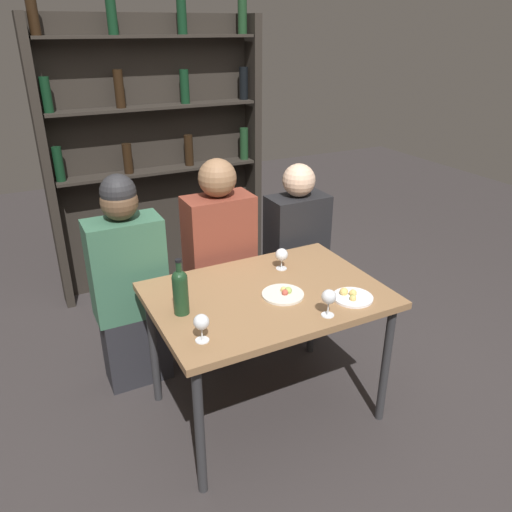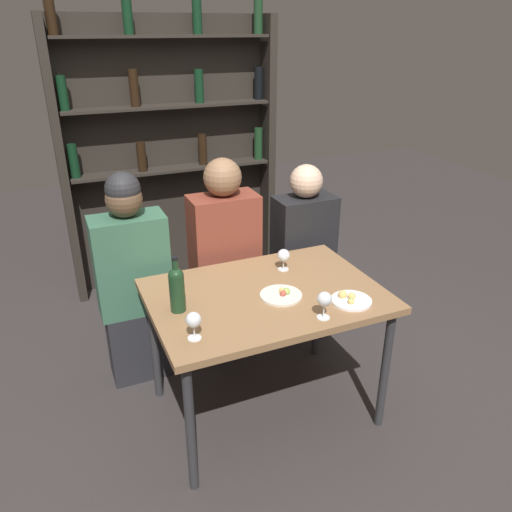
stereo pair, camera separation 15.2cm
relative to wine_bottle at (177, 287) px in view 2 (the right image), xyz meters
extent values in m
plane|color=#332D2D|center=(0.45, -0.01, -0.86)|extent=(10.00, 10.00, 0.00)
cube|color=olive|center=(0.45, -0.01, -0.14)|extent=(1.15, 0.82, 0.04)
cylinder|color=#2D2D30|center=(-0.07, -0.36, -0.51)|extent=(0.04, 0.04, 0.71)
cylinder|color=#2D2D30|center=(0.96, -0.36, -0.51)|extent=(0.04, 0.04, 0.71)
cylinder|color=#2D2D30|center=(-0.07, 0.34, -0.51)|extent=(0.04, 0.04, 0.71)
cylinder|color=#2D2D30|center=(0.96, 0.34, -0.51)|extent=(0.04, 0.04, 0.71)
cube|color=#28231E|center=(0.45, 1.83, 0.16)|extent=(1.60, 0.02, 2.04)
cube|color=#28231E|center=(-0.36, 1.73, 0.16)|extent=(0.06, 0.18, 2.04)
cube|color=#28231E|center=(1.25, 1.73, 0.16)|extent=(0.06, 0.18, 2.04)
cube|color=#28231E|center=(0.45, 1.73, 0.09)|extent=(1.52, 0.18, 0.02)
cylinder|color=black|center=(-0.27, 1.73, 0.22)|extent=(0.07, 0.07, 0.24)
cylinder|color=black|center=(0.21, 1.72, 0.21)|extent=(0.07, 0.07, 0.22)
cylinder|color=black|center=(0.69, 1.74, 0.21)|extent=(0.07, 0.07, 0.23)
cylinder|color=#19381E|center=(1.16, 1.72, 0.22)|extent=(0.07, 0.07, 0.25)
cube|color=#28231E|center=(0.45, 1.73, 0.56)|extent=(1.52, 0.18, 0.02)
cylinder|color=black|center=(-0.27, 1.74, 0.68)|extent=(0.07, 0.07, 0.23)
cylinder|color=black|center=(0.20, 1.73, 0.69)|extent=(0.07, 0.07, 0.25)
cylinder|color=black|center=(0.68, 1.73, 0.69)|extent=(0.07, 0.07, 0.24)
cylinder|color=black|center=(1.17, 1.73, 0.69)|extent=(0.07, 0.07, 0.24)
cube|color=#28231E|center=(0.45, 1.73, 1.03)|extent=(1.52, 0.18, 0.02)
cylinder|color=black|center=(-0.27, 1.73, 1.15)|extent=(0.07, 0.07, 0.23)
cylinder|color=black|center=(0.21, 1.72, 1.14)|extent=(0.07, 0.07, 0.22)
cylinder|color=black|center=(0.69, 1.73, 1.16)|extent=(0.07, 0.07, 0.24)
cylinder|color=#19381E|center=(1.16, 1.73, 1.16)|extent=(0.07, 0.07, 0.24)
cylinder|color=#19381E|center=(0.00, 0.00, -0.03)|extent=(0.07, 0.07, 0.18)
sphere|color=#19381E|center=(0.00, 0.00, 0.06)|extent=(0.07, 0.07, 0.07)
cylinder|color=#19381E|center=(0.00, 0.00, 0.10)|extent=(0.03, 0.03, 0.08)
cylinder|color=black|center=(0.00, 0.00, 0.15)|extent=(0.03, 0.03, 0.01)
cylinder|color=silver|center=(0.59, -0.33, -0.12)|extent=(0.06, 0.06, 0.00)
cylinder|color=silver|center=(0.59, -0.33, -0.08)|extent=(0.01, 0.01, 0.08)
sphere|color=silver|center=(0.59, -0.33, -0.02)|extent=(0.07, 0.07, 0.07)
cylinder|color=silver|center=(0.64, 0.19, -0.12)|extent=(0.06, 0.06, 0.00)
cylinder|color=silver|center=(0.64, 0.19, -0.09)|extent=(0.01, 0.01, 0.06)
sphere|color=silver|center=(0.64, 0.19, -0.04)|extent=(0.07, 0.07, 0.07)
cylinder|color=silver|center=(0.00, -0.25, -0.12)|extent=(0.06, 0.06, 0.00)
cylinder|color=silver|center=(0.00, -0.25, -0.08)|extent=(0.01, 0.01, 0.07)
sphere|color=silver|center=(0.00, -0.25, -0.03)|extent=(0.07, 0.07, 0.07)
cylinder|color=silver|center=(0.50, -0.07, -0.12)|extent=(0.21, 0.21, 0.01)
sphere|color=#99B256|center=(0.53, -0.08, -0.10)|extent=(0.04, 0.04, 0.04)
sphere|color=#E5BC66|center=(0.51, -0.05, -0.10)|extent=(0.03, 0.03, 0.03)
sphere|color=#B74C3D|center=(0.50, -0.08, -0.10)|extent=(0.03, 0.03, 0.03)
cylinder|color=white|center=(0.79, -0.25, -0.12)|extent=(0.20, 0.20, 0.01)
sphere|color=#E5BC66|center=(0.77, -0.28, -0.10)|extent=(0.03, 0.03, 0.03)
sphere|color=#99B256|center=(0.77, -0.28, -0.10)|extent=(0.03, 0.03, 0.03)
sphere|color=#E5BC66|center=(0.80, -0.24, -0.10)|extent=(0.04, 0.04, 0.04)
sphere|color=#E5BC66|center=(0.76, -0.21, -0.10)|extent=(0.04, 0.04, 0.04)
cube|color=#26262B|center=(-0.11, 0.59, -0.64)|extent=(0.37, 0.22, 0.45)
cube|color=#38664C|center=(-0.11, 0.59, -0.13)|extent=(0.41, 0.22, 0.57)
sphere|color=brown|center=(-0.11, 0.59, 0.26)|extent=(0.20, 0.20, 0.20)
sphere|color=#262628|center=(-0.11, 0.59, 0.31)|extent=(0.19, 0.19, 0.19)
cube|color=#26262B|center=(0.44, 0.59, -0.64)|extent=(0.36, 0.22, 0.45)
cube|color=brown|center=(0.44, 0.59, -0.10)|extent=(0.40, 0.22, 0.62)
sphere|color=#8C6647|center=(0.44, 0.59, 0.32)|extent=(0.22, 0.22, 0.22)
cube|color=#26262B|center=(0.99, 0.59, -0.64)|extent=(0.34, 0.22, 0.45)
cube|color=black|center=(0.99, 0.59, -0.14)|extent=(0.38, 0.22, 0.54)
sphere|color=beige|center=(0.99, 0.59, 0.23)|extent=(0.20, 0.20, 0.20)
camera|label=1|loc=(-0.60, -1.93, 1.09)|focal=35.00mm
camera|label=2|loc=(-0.46, -2.00, 1.09)|focal=35.00mm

